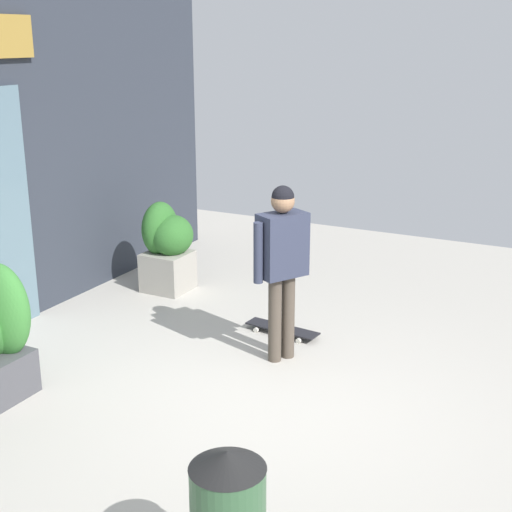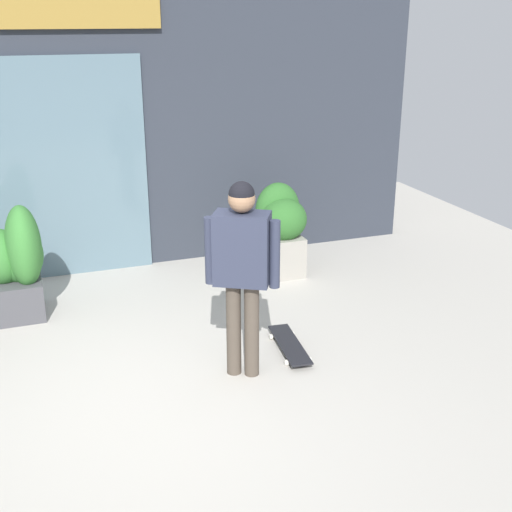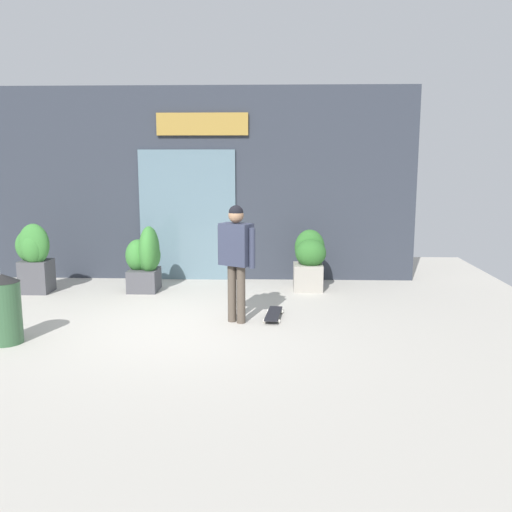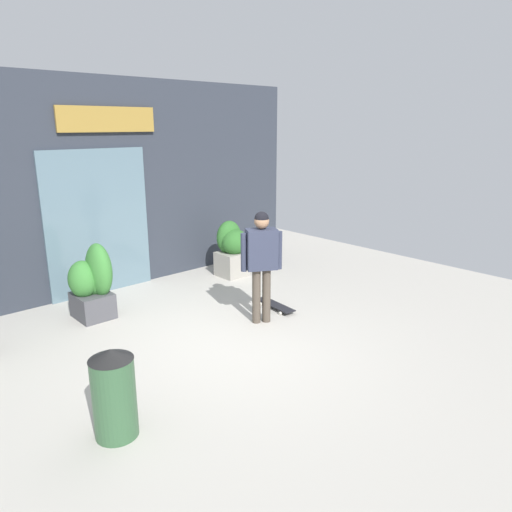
# 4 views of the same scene
# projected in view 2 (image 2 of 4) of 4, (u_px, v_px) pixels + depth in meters

# --- Properties ---
(ground_plane) EXTENTS (12.00, 12.00, 0.00)m
(ground_plane) POSITION_uv_depth(u_px,v_px,m) (149.00, 405.00, 5.40)
(ground_plane) COLOR #B2ADA3
(building_facade) EXTENTS (8.44, 0.31, 3.82)m
(building_facade) POSITION_uv_depth(u_px,v_px,m) (84.00, 116.00, 7.72)
(building_facade) COLOR #2D333D
(building_facade) RESTS_ON ground_plane
(skateboarder) EXTENTS (0.57, 0.45, 1.75)m
(skateboarder) POSITION_uv_depth(u_px,v_px,m) (242.00, 259.00, 5.51)
(skateboarder) COLOR #4C4238
(skateboarder) RESTS_ON ground_plane
(skateboard) EXTENTS (0.31, 0.85, 0.08)m
(skateboard) POSITION_uv_depth(u_px,v_px,m) (290.00, 345.00, 6.25)
(skateboard) COLOR black
(skateboard) RESTS_ON ground_plane
(planter_box_left) EXTENTS (0.65, 0.66, 1.21)m
(planter_box_left) POSITION_uv_depth(u_px,v_px,m) (16.00, 262.00, 6.83)
(planter_box_left) COLOR #47474C
(planter_box_left) RESTS_ON ground_plane
(planter_box_mid) EXTENTS (0.59, 0.63, 1.12)m
(planter_box_mid) POSITION_uv_depth(u_px,v_px,m) (280.00, 227.00, 7.97)
(planter_box_mid) COLOR gray
(planter_box_mid) RESTS_ON ground_plane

